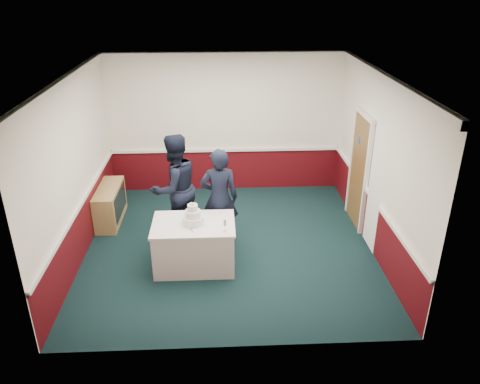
{
  "coord_description": "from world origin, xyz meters",
  "views": [
    {
      "loc": [
        -0.16,
        -7.16,
        4.39
      ],
      "look_at": [
        0.19,
        -0.1,
        1.1
      ],
      "focal_mm": 35.0,
      "sensor_mm": 36.0,
      "label": 1
    }
  ],
  "objects_px": {
    "sideboard": "(110,204)",
    "person_woman": "(219,198)",
    "cake_table": "(194,244)",
    "champagne_flute": "(225,223)",
    "wedding_cake": "(193,217)",
    "cake_knife": "(191,229)",
    "person_man": "(175,188)"
  },
  "relations": [
    {
      "from": "cake_knife",
      "to": "person_woman",
      "type": "bearing_deg",
      "value": 42.5
    },
    {
      "from": "champagne_flute",
      "to": "person_woman",
      "type": "relative_size",
      "value": 0.11
    },
    {
      "from": "cake_table",
      "to": "cake_knife",
      "type": "bearing_deg",
      "value": -98.53
    },
    {
      "from": "sideboard",
      "to": "cake_table",
      "type": "height_order",
      "value": "cake_table"
    },
    {
      "from": "person_man",
      "to": "person_woman",
      "type": "xyz_separation_m",
      "value": [
        0.78,
        -0.29,
        -0.08
      ]
    },
    {
      "from": "sideboard",
      "to": "champagne_flute",
      "type": "bearing_deg",
      "value": -41.22
    },
    {
      "from": "sideboard",
      "to": "person_man",
      "type": "height_order",
      "value": "person_man"
    },
    {
      "from": "sideboard",
      "to": "person_woman",
      "type": "height_order",
      "value": "person_woman"
    },
    {
      "from": "champagne_flute",
      "to": "person_man",
      "type": "xyz_separation_m",
      "value": [
        -0.86,
        1.25,
        0.05
      ]
    },
    {
      "from": "sideboard",
      "to": "person_woman",
      "type": "distance_m",
      "value": 2.39
    },
    {
      "from": "cake_table",
      "to": "person_woman",
      "type": "xyz_separation_m",
      "value": [
        0.42,
        0.67,
        0.5
      ]
    },
    {
      "from": "wedding_cake",
      "to": "champagne_flute",
      "type": "distance_m",
      "value": 0.57
    },
    {
      "from": "cake_table",
      "to": "sideboard",
      "type": "bearing_deg",
      "value": 135.9
    },
    {
      "from": "wedding_cake",
      "to": "person_woman",
      "type": "relative_size",
      "value": 0.2
    },
    {
      "from": "person_man",
      "to": "person_woman",
      "type": "bearing_deg",
      "value": 121.5
    },
    {
      "from": "cake_table",
      "to": "person_man",
      "type": "bearing_deg",
      "value": 110.39
    },
    {
      "from": "wedding_cake",
      "to": "champagne_flute",
      "type": "xyz_separation_m",
      "value": [
        0.5,
        -0.28,
        0.03
      ]
    },
    {
      "from": "cake_knife",
      "to": "person_woman",
      "type": "height_order",
      "value": "person_woman"
    },
    {
      "from": "cake_table",
      "to": "person_woman",
      "type": "relative_size",
      "value": 0.73
    },
    {
      "from": "cake_knife",
      "to": "person_man",
      "type": "relative_size",
      "value": 0.11
    },
    {
      "from": "sideboard",
      "to": "champagne_flute",
      "type": "height_order",
      "value": "champagne_flute"
    },
    {
      "from": "sideboard",
      "to": "person_man",
      "type": "relative_size",
      "value": 0.61
    },
    {
      "from": "cake_table",
      "to": "champagne_flute",
      "type": "distance_m",
      "value": 0.78
    },
    {
      "from": "cake_knife",
      "to": "champagne_flute",
      "type": "relative_size",
      "value": 1.07
    },
    {
      "from": "cake_knife",
      "to": "person_woman",
      "type": "distance_m",
      "value": 0.99
    },
    {
      "from": "sideboard",
      "to": "cake_table",
      "type": "distance_m",
      "value": 2.36
    },
    {
      "from": "cake_table",
      "to": "person_man",
      "type": "distance_m",
      "value": 1.18
    },
    {
      "from": "person_woman",
      "to": "cake_table",
      "type": "bearing_deg",
      "value": 56.75
    },
    {
      "from": "person_woman",
      "to": "sideboard",
      "type": "bearing_deg",
      "value": -25.75
    },
    {
      "from": "cake_table",
      "to": "cake_knife",
      "type": "relative_size",
      "value": 6.0
    },
    {
      "from": "wedding_cake",
      "to": "sideboard",
      "type": "bearing_deg",
      "value": 135.9
    },
    {
      "from": "sideboard",
      "to": "person_man",
      "type": "bearing_deg",
      "value": -26.86
    }
  ]
}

